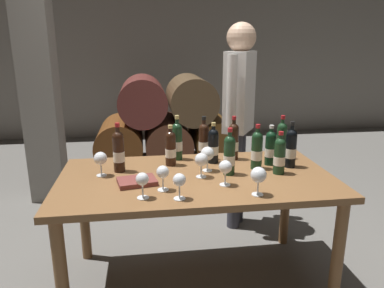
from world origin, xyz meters
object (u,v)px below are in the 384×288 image
(wine_bottle_11, at_px, (177,141))
(wine_glass_6, at_px, (225,168))
(wine_bottle_1, at_px, (270,147))
(wine_bottle_2, at_px, (204,141))
(dining_table, at_px, (196,189))
(wine_bottle_3, at_px, (171,148))
(wine_bottle_7, at_px, (257,150))
(wine_glass_3, at_px, (179,181))
(wine_bottle_0, at_px, (282,140))
(wine_glass_7, at_px, (207,154))
(wine_bottle_10, at_px, (230,155))
(wine_bottle_5, at_px, (280,155))
(wine_bottle_6, at_px, (213,145))
(tasting_notebook, at_px, (137,181))
(wine_bottle_9, at_px, (291,148))
(wine_glass_2, at_px, (258,176))
(wine_bottle_4, at_px, (233,141))
(sommelier_presenting, at_px, (239,108))
(wine_glass_5, at_px, (142,180))
(wine_glass_4, at_px, (101,159))
(wine_glass_1, at_px, (163,173))
(wine_glass_0, at_px, (201,160))
(wine_bottle_8, at_px, (119,151))

(wine_bottle_11, height_order, wine_glass_6, wine_bottle_11)
(wine_bottle_1, bearing_deg, wine_bottle_2, 156.91)
(dining_table, bearing_deg, wine_bottle_3, 121.79)
(wine_bottle_7, bearing_deg, wine_glass_3, -143.14)
(wine_bottle_0, distance_m, wine_glass_7, 0.60)
(wine_bottle_10, bearing_deg, wine_glass_3, -136.71)
(wine_bottle_11, xyz_separation_m, wine_glass_7, (0.17, -0.27, -0.02))
(wine_bottle_5, height_order, wine_bottle_6, wine_bottle_6)
(wine_bottle_0, xyz_separation_m, tasting_notebook, (-1.02, -0.35, -0.12))
(wine_bottle_5, height_order, wine_bottle_9, wine_bottle_9)
(wine_bottle_7, relative_size, wine_bottle_10, 1.00)
(wine_bottle_0, bearing_deg, wine_bottle_9, -92.86)
(wine_bottle_5, height_order, wine_glass_2, wine_bottle_5)
(wine_bottle_4, bearing_deg, wine_glass_7, -135.88)
(sommelier_presenting, bearing_deg, wine_bottle_2, -130.65)
(wine_bottle_5, distance_m, wine_glass_5, 0.90)
(tasting_notebook, bearing_deg, wine_bottle_7, 0.75)
(wine_bottle_4, height_order, wine_bottle_7, wine_bottle_4)
(wine_glass_2, height_order, wine_glass_6, wine_glass_2)
(wine_bottle_10, distance_m, wine_glass_5, 0.61)
(wine_bottle_1, distance_m, wine_bottle_7, 0.14)
(wine_bottle_11, distance_m, wine_glass_4, 0.57)
(wine_glass_1, bearing_deg, wine_bottle_2, 58.84)
(wine_bottle_10, height_order, wine_glass_4, wine_bottle_10)
(wine_glass_0, bearing_deg, wine_bottle_0, 25.59)
(wine_glass_6, xyz_separation_m, wine_glass_7, (-0.06, 0.25, 0.01))
(wine_bottle_7, distance_m, wine_glass_0, 0.40)
(wine_bottle_4, relative_size, wine_glass_7, 1.93)
(wine_bottle_1, bearing_deg, wine_bottle_11, 161.89)
(wine_bottle_8, distance_m, wine_glass_1, 0.44)
(wine_bottle_2, distance_m, wine_glass_5, 0.76)
(wine_bottle_7, bearing_deg, wine_glass_2, -106.43)
(wine_bottle_0, xyz_separation_m, wine_glass_4, (-1.24, -0.19, -0.02))
(wine_bottle_5, relative_size, wine_glass_3, 1.90)
(wine_glass_6, bearing_deg, wine_bottle_10, 69.18)
(wine_bottle_8, distance_m, wine_glass_0, 0.53)
(wine_bottle_5, bearing_deg, sommelier_presenting, 94.40)
(wine_bottle_5, bearing_deg, tasting_notebook, -176.60)
(wine_bottle_3, height_order, wine_glass_3, wine_bottle_3)
(tasting_notebook, height_order, sommelier_presenting, sommelier_presenting)
(wine_glass_6, bearing_deg, wine_bottle_1, 40.10)
(dining_table, distance_m, sommelier_presenting, 0.96)
(wine_glass_2, relative_size, wine_glass_3, 1.11)
(wine_glass_7, bearing_deg, wine_bottle_0, 18.87)
(wine_glass_6, height_order, wine_glass_7, wine_glass_7)
(wine_bottle_3, relative_size, tasting_notebook, 1.26)
(wine_glass_3, height_order, wine_glass_4, wine_glass_4)
(sommelier_presenting, bearing_deg, wine_bottle_1, -83.97)
(dining_table, height_order, wine_glass_0, wine_glass_0)
(wine_bottle_11, bearing_deg, wine_bottle_5, -31.77)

